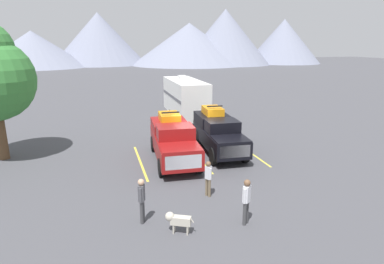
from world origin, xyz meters
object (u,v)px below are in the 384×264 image
camper_trailer_a (185,97)px  person_a (246,199)px  pickup_truck_b (218,132)px  dog (177,220)px  pickup_truck_a (173,139)px  person_b (142,198)px  person_c (208,176)px

camper_trailer_a → person_a: camper_trailer_a is taller
pickup_truck_b → dog: bearing=-119.8°
pickup_truck_a → pickup_truck_b: 3.02m
pickup_truck_b → camper_trailer_a: bearing=88.1°
camper_trailer_a → dog: 17.13m
person_b → dog: bearing=-44.0°
pickup_truck_b → person_b: (-5.50, -6.79, -0.23)m
pickup_truck_b → person_c: bearing=-114.7°
pickup_truck_a → camper_trailer_a: (3.22, 9.32, 0.74)m
dog → person_c: bearing=50.1°
person_b → person_c: 3.25m
dog → pickup_truck_a: bearing=77.8°
pickup_truck_b → camper_trailer_a: (0.29, 8.59, 0.73)m
person_a → person_b: 3.74m
dog → person_a: bearing=-3.4°
pickup_truck_a → person_a: bearing=-82.2°
pickup_truck_b → person_b: bearing=-129.0°
person_a → dog: person_a is taller
pickup_truck_b → pickup_truck_a: bearing=-166.2°
camper_trailer_a → person_b: (-5.79, -15.39, -0.96)m
person_b → person_c: bearing=23.7°
pickup_truck_a → dog: (-1.53, -7.07, -0.69)m
person_b → person_c: (2.98, 1.31, -0.08)m
camper_trailer_a → person_b: camper_trailer_a is taller
person_a → person_c: size_ratio=1.10×
person_b → dog: (1.04, -1.00, -0.47)m
person_c → dog: bearing=-129.9°
pickup_truck_b → person_b: size_ratio=3.36×
pickup_truck_b → person_a: (-1.95, -7.95, -0.21)m
pickup_truck_a → person_a: 7.29m
person_b → person_a: bearing=-18.0°
pickup_truck_b → person_b: pickup_truck_b is taller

